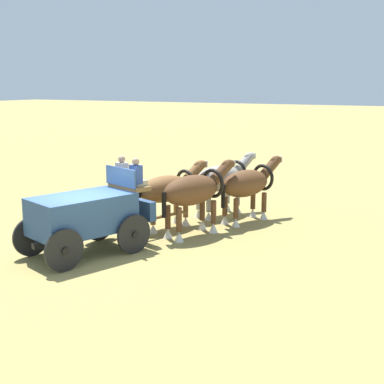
{
  "coord_description": "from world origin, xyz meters",
  "views": [
    {
      "loc": [
        -11.55,
        -9.86,
        4.83
      ],
      "look_at": [
        4.23,
        -1.23,
        1.2
      ],
      "focal_mm": 50.59,
      "sensor_mm": 36.0,
      "label": 1
    }
  ],
  "objects_px": {
    "show_wagon": "(87,214)",
    "draft_horse_lead_off": "(248,184)",
    "draft_horse_rear_off": "(194,191)",
    "draft_horse_rear_near": "(168,190)",
    "draft_horse_lead_near": "(221,179)"
  },
  "relations": [
    {
      "from": "draft_horse_rear_off",
      "to": "draft_horse_rear_near",
      "type": "bearing_deg",
      "value": 71.28
    },
    {
      "from": "draft_horse_lead_near",
      "to": "draft_horse_rear_near",
      "type": "bearing_deg",
      "value": 161.81
    },
    {
      "from": "draft_horse_rear_near",
      "to": "draft_horse_lead_near",
      "type": "distance_m",
      "value": 2.59
    },
    {
      "from": "show_wagon",
      "to": "draft_horse_lead_off",
      "type": "bearing_deg",
      "value": -24.19
    },
    {
      "from": "show_wagon",
      "to": "draft_horse_lead_off",
      "type": "relative_size",
      "value": 1.85
    },
    {
      "from": "draft_horse_rear_near",
      "to": "draft_horse_lead_off",
      "type": "height_order",
      "value": "draft_horse_lead_off"
    },
    {
      "from": "show_wagon",
      "to": "draft_horse_lead_near",
      "type": "xyz_separation_m",
      "value": [
        6.08,
        -1.31,
        0.16
      ]
    },
    {
      "from": "draft_horse_rear_near",
      "to": "draft_horse_rear_off",
      "type": "bearing_deg",
      "value": -108.72
    },
    {
      "from": "show_wagon",
      "to": "draft_horse_lead_off",
      "type": "height_order",
      "value": "show_wagon"
    },
    {
      "from": "show_wagon",
      "to": "draft_horse_rear_off",
      "type": "relative_size",
      "value": 1.83
    },
    {
      "from": "draft_horse_lead_off",
      "to": "draft_horse_rear_off",
      "type": "bearing_deg",
      "value": 161.81
    },
    {
      "from": "show_wagon",
      "to": "draft_horse_lead_off",
      "type": "distance_m",
      "value": 6.22
    },
    {
      "from": "draft_horse_rear_near",
      "to": "draft_horse_lead_near",
      "type": "relative_size",
      "value": 0.96
    },
    {
      "from": "show_wagon",
      "to": "draft_horse_rear_off",
      "type": "xyz_separation_m",
      "value": [
        3.2,
        -1.74,
        0.25
      ]
    },
    {
      "from": "draft_horse_rear_near",
      "to": "draft_horse_rear_off",
      "type": "relative_size",
      "value": 0.97
    }
  ]
}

